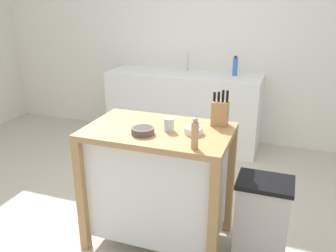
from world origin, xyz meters
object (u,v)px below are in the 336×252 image
(drinking_cup, at_px, (169,124))
(pepper_grinder, at_px, (195,134))
(trash_bin, at_px, (261,222))
(sink_faucet, at_px, (188,62))
(knife_block, at_px, (220,113))
(kitchen_island, at_px, (159,180))
(bowl_stoneware_deep, at_px, (143,131))
(bottle_spray_cleaner, at_px, (235,66))
(bowl_ceramic_wide, at_px, (194,130))

(drinking_cup, height_order, pepper_grinder, pepper_grinder)
(trash_bin, relative_size, sink_faucet, 2.86)
(knife_block, relative_size, pepper_grinder, 1.30)
(kitchen_island, xyz_separation_m, drinking_cup, (0.08, -0.01, 0.44))
(pepper_grinder, bearing_deg, trash_bin, 30.80)
(bowl_stoneware_deep, distance_m, drinking_cup, 0.18)
(kitchen_island, relative_size, bottle_spray_cleaner, 4.48)
(sink_faucet, bearing_deg, knife_block, -66.79)
(trash_bin, xyz_separation_m, sink_faucet, (-1.13, 2.01, 0.68))
(kitchen_island, xyz_separation_m, knife_block, (0.38, 0.21, 0.49))
(knife_block, xyz_separation_m, drinking_cup, (-0.30, -0.22, -0.05))
(pepper_grinder, xyz_separation_m, trash_bin, (0.41, 0.25, -0.67))
(knife_block, xyz_separation_m, bowl_stoneware_deep, (-0.44, -0.34, -0.07))
(kitchen_island, xyz_separation_m, bottle_spray_cleaner, (0.19, 1.95, 0.49))
(knife_block, relative_size, sink_faucet, 1.15)
(kitchen_island, height_order, sink_faucet, sink_faucet)
(pepper_grinder, xyz_separation_m, bottle_spray_cleaner, (-0.13, 2.19, 0.00))
(trash_bin, height_order, bottle_spray_cleaner, bottle_spray_cleaner)
(kitchen_island, relative_size, knife_block, 3.95)
(kitchen_island, xyz_separation_m, pepper_grinder, (0.32, -0.24, 0.49))
(drinking_cup, distance_m, trash_bin, 0.90)
(bowl_ceramic_wide, relative_size, drinking_cup, 1.43)
(bowl_ceramic_wide, bearing_deg, bottle_spray_cleaner, 91.76)
(drinking_cup, xyz_separation_m, pepper_grinder, (0.24, -0.23, 0.05))
(bowl_ceramic_wide, relative_size, sink_faucet, 0.57)
(bowl_stoneware_deep, xyz_separation_m, sink_faucet, (-0.33, 2.14, 0.08))
(bowl_ceramic_wide, bearing_deg, bowl_stoneware_deep, -158.60)
(kitchen_island, relative_size, sink_faucet, 4.53)
(kitchen_island, xyz_separation_m, bowl_stoneware_deep, (-0.06, -0.13, 0.42))
(bowl_ceramic_wide, xyz_separation_m, bottle_spray_cleaner, (-0.06, 1.95, 0.07))
(knife_block, height_order, bowl_ceramic_wide, knife_block)
(bowl_ceramic_wide, height_order, sink_faucet, sink_faucet)
(trash_bin, bearing_deg, bottle_spray_cleaner, 105.73)
(kitchen_island, distance_m, bowl_stoneware_deep, 0.44)
(kitchen_island, distance_m, bottle_spray_cleaner, 2.02)
(knife_block, distance_m, pepper_grinder, 0.46)
(drinking_cup, height_order, sink_faucet, sink_faucet)
(bowl_stoneware_deep, relative_size, trash_bin, 0.24)
(knife_block, bearing_deg, kitchen_island, -150.59)
(kitchen_island, bearing_deg, bowl_stoneware_deep, -115.23)
(bowl_stoneware_deep, bearing_deg, sink_faucet, 98.88)
(kitchen_island, bearing_deg, pepper_grinder, -36.60)
(kitchen_island, relative_size, pepper_grinder, 5.12)
(bowl_ceramic_wide, xyz_separation_m, drinking_cup, (-0.17, -0.01, 0.02))
(pepper_grinder, bearing_deg, bowl_stoneware_deep, 163.28)
(bowl_ceramic_wide, height_order, pepper_grinder, pepper_grinder)
(drinking_cup, bearing_deg, sink_faucet, 103.23)
(kitchen_island, height_order, bowl_stoneware_deep, bowl_stoneware_deep)
(knife_block, xyz_separation_m, trash_bin, (0.36, -0.21, -0.67))
(drinking_cup, bearing_deg, kitchen_island, 173.04)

